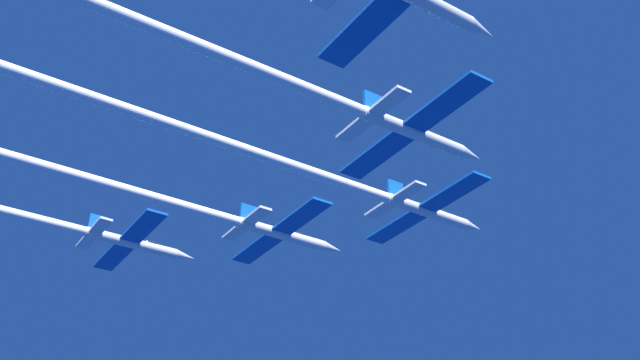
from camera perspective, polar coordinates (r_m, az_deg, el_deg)
The scene contains 3 objects.
jet_lead at distance 65.49m, azimuth -1.38°, elevation 0.86°, with size 16.32×51.76×2.70m.
jet_left_wing at distance 69.65m, azimuth -12.11°, elevation -1.55°, with size 16.32×47.83×2.70m.
jet_right_wing at distance 51.22m, azimuth -7.97°, elevation 9.75°, with size 16.32×57.67×2.70m.
Camera 1 is at (46.88, -44.57, -33.62)m, focal length 41.03 mm.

